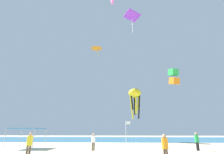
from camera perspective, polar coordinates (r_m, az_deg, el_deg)
ocean_strip at (r=43.54m, az=-1.24°, el=-19.88°), size 110.00×24.38×0.03m
canopy_tent at (r=23.50m, az=-26.17°, el=-15.26°), size 3.25×3.18×2.23m
person_near_tent at (r=20.88m, az=26.33°, el=-18.18°), size 0.42×0.42×1.78m
person_leftmost at (r=15.96m, az=-25.72°, el=-18.96°), size 0.43×0.48×1.83m
person_central at (r=19.08m, az=-6.21°, el=-20.13°), size 0.41×0.43×1.71m
person_rightmost at (r=12.82m, az=17.18°, el=-20.85°), size 0.42×0.46×1.75m
banner_flag at (r=22.27m, az=4.82°, el=-17.50°), size 0.61×0.06×3.06m
kite_delta_orange at (r=41.60m, az=-5.18°, el=9.73°), size 3.05×3.05×2.05m
kite_diamond_purple at (r=31.82m, az=6.66°, el=19.31°), size 3.14×3.17×3.59m
kite_box_green at (r=30.64m, az=19.84°, el=0.12°), size 1.72×1.83×2.86m
kite_octopus_yellow at (r=34.99m, az=7.59°, el=-5.83°), size 3.53×3.53×5.99m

